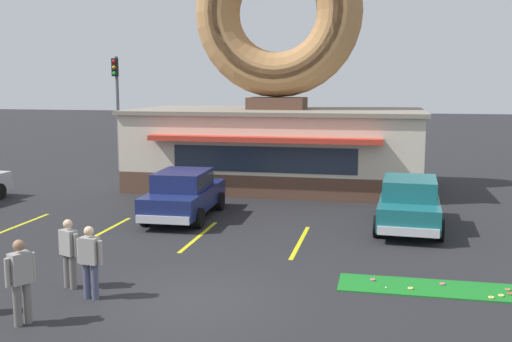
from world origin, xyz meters
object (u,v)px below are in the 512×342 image
car_teal (409,201)px  traffic_light_pole (117,98)px  trash_bin (412,193)px  car_navy (184,192)px  golf_ball (386,288)px  pedestrian_blue_sweater_man (21,278)px  pedestrian_hooded_kid (90,259)px  pedestrian_leather_jacket_man (69,251)px

car_teal → traffic_light_pole: size_ratio=0.80×
trash_bin → traffic_light_pole: traffic_light_pole is taller
car_navy → golf_ball: bearing=-41.4°
pedestrian_blue_sweater_man → traffic_light_pole: (-6.86, 19.05, 2.81)m
golf_ball → pedestrian_blue_sweater_man: size_ratio=0.03×
car_teal → pedestrian_hooded_kid: bearing=-131.3°
car_teal → traffic_light_pole: 17.52m
trash_bin → pedestrian_hooded_kid: bearing=-122.2°
golf_ball → car_navy: car_navy is taller
car_teal → pedestrian_blue_sweater_man: size_ratio=2.84×
traffic_light_pole → car_navy: bearing=-55.1°
car_navy → pedestrian_blue_sweater_man: bearing=-90.3°
golf_ball → car_teal: 5.94m
pedestrian_leather_jacket_man → trash_bin: bearing=53.8°
car_teal → traffic_light_pole: (-14.20, 9.86, 2.84)m
car_navy → traffic_light_pole: 12.39m
car_teal → car_navy: size_ratio=1.01×
golf_ball → traffic_light_pole: 21.04m
car_navy → pedestrian_hooded_kid: (0.56, -7.65, -0.02)m
golf_ball → pedestrian_leather_jacket_man: 6.98m
car_teal → pedestrian_blue_sweater_man: bearing=-128.6°
car_navy → pedestrian_hooded_kid: 7.67m
pedestrian_hooded_kid → golf_ball: bearing=16.8°
golf_ball → trash_bin: (0.93, 9.28, 0.45)m
car_navy → pedestrian_hooded_kid: size_ratio=2.96×
pedestrian_blue_sweater_man → pedestrian_leather_jacket_man: 2.04m
car_navy → pedestrian_blue_sweater_man: (-0.05, -9.17, 0.03)m
pedestrian_hooded_kid → trash_bin: (6.98, 11.10, -0.35)m
pedestrian_leather_jacket_man → pedestrian_hooded_kid: bearing=-33.9°
car_navy → pedestrian_leather_jacket_man: car_navy is taller
car_teal → pedestrian_hooded_kid: car_teal is taller
traffic_light_pole → trash_bin: bearing=-24.0°
pedestrian_hooded_kid → traffic_light_pole: traffic_light_pole is taller
car_teal → traffic_light_pole: traffic_light_pole is taller
pedestrian_blue_sweater_man → traffic_light_pole: traffic_light_pole is taller
golf_ball → pedestrian_hooded_kid: (-6.05, -1.83, 0.80)m
golf_ball → pedestrian_blue_sweater_man: 7.49m
car_teal → pedestrian_leather_jacket_man: (-7.50, -7.16, -0.02)m
car_navy → traffic_light_pole: size_ratio=0.79×
pedestrian_hooded_kid → trash_bin: bearing=57.8°
golf_ball → car_teal: (0.69, 5.84, 0.82)m
pedestrian_hooded_kid → trash_bin: size_ratio=1.60×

